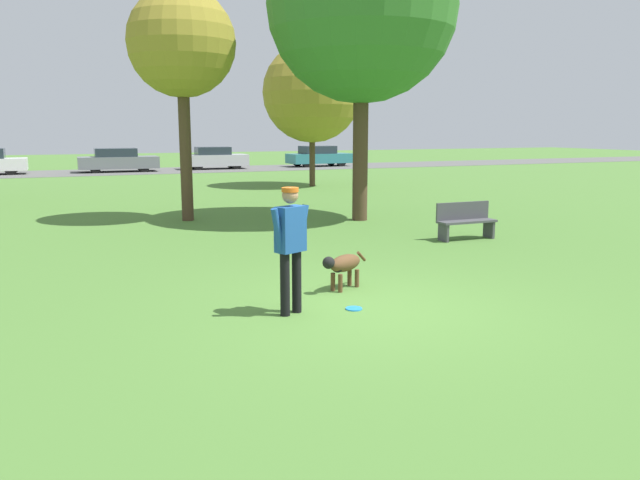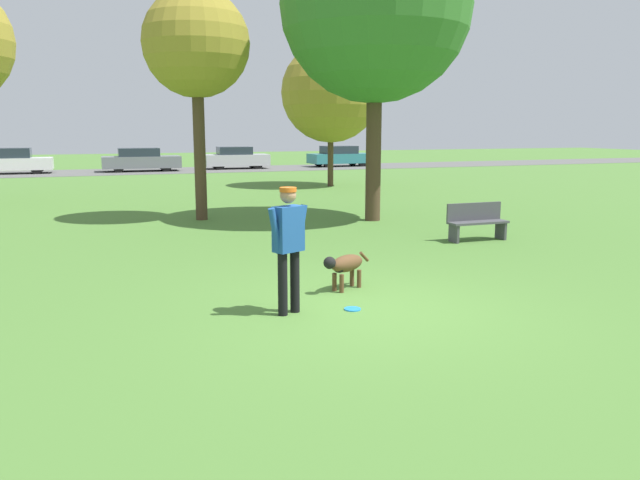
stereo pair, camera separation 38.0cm
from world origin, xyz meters
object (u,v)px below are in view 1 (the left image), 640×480
(parked_car_teal, at_px, (319,156))
(park_bench, at_px, (465,220))
(dog, at_px, (343,265))
(parked_car_grey, at_px, (118,160))
(parked_car_silver, at_px, (214,158))
(person, at_px, (291,240))
(tree_far_right, at_px, (312,93))
(tree_mid_center, at_px, (182,44))
(frisbee, at_px, (354,309))
(tree_near_right, at_px, (362,7))

(parked_car_teal, height_order, park_bench, parked_car_teal)
(dog, bearing_deg, parked_car_grey, -116.18)
(parked_car_teal, bearing_deg, dog, -115.04)
(parked_car_grey, relative_size, parked_car_silver, 1.11)
(parked_car_grey, relative_size, parked_car_teal, 1.04)
(parked_car_teal, bearing_deg, park_bench, -108.98)
(person, xyz_separation_m, tree_far_right, (7.65, 17.74, 3.00))
(tree_mid_center, bearing_deg, parked_car_silver, 74.44)
(person, bearing_deg, dog, 13.08)
(tree_mid_center, height_order, parked_car_teal, tree_mid_center)
(frisbee, relative_size, tree_mid_center, 0.04)
(frisbee, xyz_separation_m, park_bench, (4.82, 4.07, 0.44))
(tree_mid_center, xyz_separation_m, park_bench, (5.21, -5.46, -4.22))
(person, height_order, tree_mid_center, tree_mid_center)
(frisbee, bearing_deg, tree_mid_center, 92.33)
(parked_car_teal, bearing_deg, parked_car_grey, 179.30)
(parked_car_grey, height_order, parked_car_teal, parked_car_grey)
(person, distance_m, frisbee, 1.35)
(person, height_order, frisbee, person)
(parked_car_teal, xyz_separation_m, park_bench, (-7.99, -27.26, -0.23))
(dog, bearing_deg, parked_car_teal, -139.54)
(tree_far_right, relative_size, park_bench, 4.39)
(frisbee, bearing_deg, tree_far_right, 69.25)
(tree_mid_center, bearing_deg, frisbee, -87.67)
(tree_far_right, relative_size, tree_near_right, 0.76)
(tree_far_right, height_order, tree_near_right, tree_near_right)
(dog, relative_size, parked_car_silver, 0.24)
(parked_car_grey, relative_size, park_bench, 3.22)
(parked_car_grey, distance_m, park_bench, 27.28)
(person, relative_size, frisbee, 7.38)
(frisbee, height_order, parked_car_grey, parked_car_grey)
(parked_car_teal, bearing_deg, tree_mid_center, -123.84)
(parked_car_grey, height_order, park_bench, parked_car_grey)
(dog, distance_m, tree_far_right, 18.39)
(parked_car_teal, bearing_deg, frisbee, -114.88)
(person, bearing_deg, tree_mid_center, 63.25)
(frisbee, height_order, tree_near_right, tree_near_right)
(dog, height_order, parked_car_silver, parked_car_silver)
(tree_mid_center, distance_m, parked_car_grey, 21.73)
(dog, xyz_separation_m, park_bench, (4.49, 3.02, 0.05))
(parked_car_grey, height_order, parked_car_silver, parked_car_silver)
(tree_near_right, height_order, parked_car_grey, tree_near_right)
(person, height_order, parked_car_silver, person)
(dog, height_order, tree_far_right, tree_far_right)
(dog, distance_m, parked_car_teal, 32.75)
(frisbee, xyz_separation_m, tree_near_right, (3.99, 7.73, 5.62))
(parked_car_silver, bearing_deg, person, -99.36)
(tree_mid_center, height_order, tree_near_right, tree_near_right)
(dog, xyz_separation_m, parked_car_teal, (12.49, 30.28, 0.28))
(parked_car_grey, xyz_separation_m, parked_car_silver, (5.84, 0.40, 0.00))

